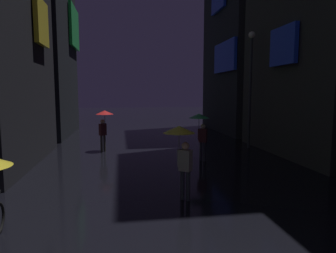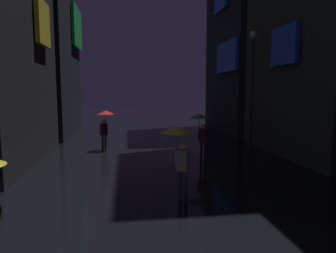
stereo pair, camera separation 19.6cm
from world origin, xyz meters
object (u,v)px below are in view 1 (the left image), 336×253
Objects in this scene: pedestrian_foreground_right_red at (104,119)px; pedestrian_midstreet_centre_green at (200,124)px; pedestrian_far_right_yellow at (181,142)px; streetlamp_right_far at (251,77)px.

pedestrian_midstreet_centre_green is at bearing -34.35° from pedestrian_foreground_right_red.
pedestrian_foreground_right_red is at bearing 108.32° from pedestrian_far_right_yellow.
streetlamp_right_far reaches higher than pedestrian_foreground_right_red.
pedestrian_foreground_right_red is 8.10m from streetlamp_right_far.
pedestrian_far_right_yellow and pedestrian_foreground_right_red have the same top height.
pedestrian_foreground_right_red is at bearing 145.65° from pedestrian_midstreet_centre_green.
streetlamp_right_far is (5.29, 7.29, 2.18)m from pedestrian_far_right_yellow.
streetlamp_right_far is at bearing -2.11° from pedestrian_foreground_right_red.
pedestrian_foreground_right_red is 5.23m from pedestrian_midstreet_centre_green.
streetlamp_right_far reaches higher than pedestrian_far_right_yellow.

